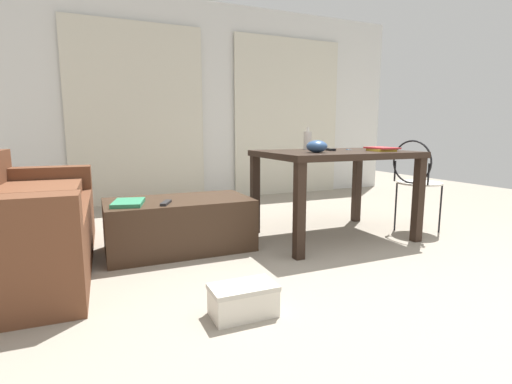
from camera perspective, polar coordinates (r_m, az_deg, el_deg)
name	(u,v)px	position (r m, az deg, el deg)	size (l,w,h in m)	color
ground_plane	(299,237)	(3.37, 6.42, -6.77)	(9.10, 9.10, 0.00)	gray
wall_back	(217,103)	(5.37, -5.92, 13.08)	(5.53, 0.10, 2.60)	silver
curtains	(219,116)	(5.28, -5.60, 11.21)	(3.78, 0.03, 2.24)	beige
couch	(16,225)	(2.97, -32.35, -4.14)	(0.87, 1.84, 0.77)	brown
coffee_table	(179,224)	(3.04, -11.45, -4.78)	(1.09, 0.60, 0.40)	#382619
craft_table	(334,163)	(3.33, 11.66, 4.34)	(1.23, 0.90, 0.75)	black
wire_chair	(416,176)	(3.70, 22.84, 2.29)	(0.39, 0.41, 0.84)	silver
bottle_near	(308,140)	(3.57, 7.74, 7.73)	(0.07, 0.07, 0.20)	beige
bowl	(317,146)	(3.04, 9.11, 6.77)	(0.16, 0.16, 0.10)	#2D4C7A
book_stack	(381,149)	(3.38, 18.29, 6.14)	(0.21, 0.28, 0.03)	gold
tv_remote_on_table	(329,149)	(3.39, 10.95, 6.29)	(0.05, 0.18, 0.02)	black
scissors	(349,150)	(3.55, 13.73, 6.20)	(0.08, 0.11, 0.00)	#9EA0A5
tv_remote_primary	(166,203)	(2.81, -13.36, -1.58)	(0.04, 0.18, 0.02)	#232326
magazine	(128,203)	(2.87, -18.61, -1.53)	(0.20, 0.30, 0.03)	#2D7F56
shoebox	(243,300)	(1.98, -1.94, -15.89)	(0.33, 0.19, 0.16)	beige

